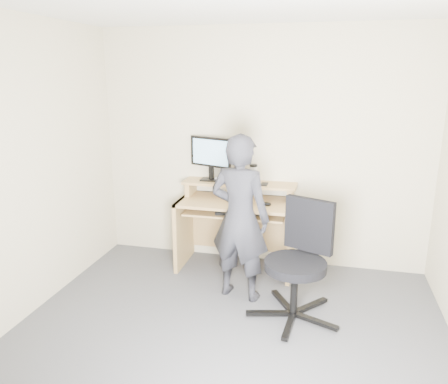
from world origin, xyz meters
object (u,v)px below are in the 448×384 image
at_px(monitor, 211,155).
at_px(person, 240,218).
at_px(desk, 238,217).
at_px(office_chair, 300,257).

relative_size(monitor, person, 0.31).
bearing_deg(desk, person, -76.85).
xyz_separation_m(desk, monitor, (-0.32, 0.09, 0.64)).
relative_size(desk, office_chair, 1.22).
distance_m(desk, monitor, 0.72).
bearing_deg(person, desk, -65.12).
xyz_separation_m(desk, office_chair, (0.72, -0.87, -0.01)).
bearing_deg(person, monitor, -46.01).
height_order(desk, person, person).
xyz_separation_m(office_chair, person, (-0.56, 0.21, 0.23)).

